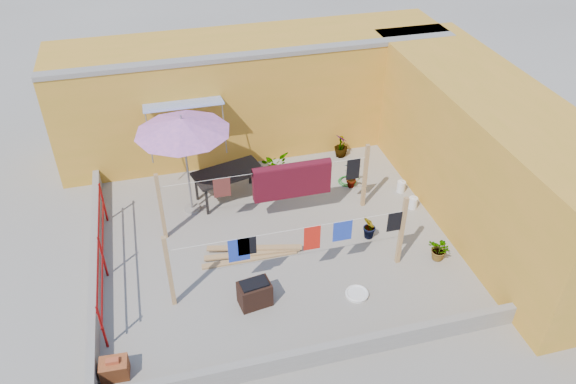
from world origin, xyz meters
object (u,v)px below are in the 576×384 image
object	(u,v)px
white_basin	(357,294)
green_hose	(347,181)
brazier	(255,293)
brick_stack	(114,369)
water_jug_a	(413,203)
patio_umbrella	(182,126)
water_jug_b	(401,186)
outdoor_table	(228,174)
plant_back_a	(274,166)

from	to	relation	value
white_basin	green_hose	world-z (taller)	white_basin
brazier	white_basin	world-z (taller)	brazier
brick_stack	water_jug_a	distance (m)	8.09
brazier	water_jug_a	distance (m)	5.07
brazier	green_hose	size ratio (longest dim) A/B	1.43
patio_umbrella	white_basin	xyz separation A→B (m)	(3.01, -3.86, -2.37)
patio_umbrella	water_jug_b	xyz separation A→B (m)	(5.46, -0.60, -2.27)
patio_umbrella	white_basin	bearing A→B (deg)	-52.07
brick_stack	water_jug_a	xyz separation A→B (m)	(7.39, 3.28, -0.03)
white_basin	brick_stack	bearing A→B (deg)	-171.31
water_jug_b	outdoor_table	bearing A→B (deg)	169.12
white_basin	plant_back_a	bearing A→B (deg)	98.03
water_jug_a	water_jug_b	bearing A→B (deg)	89.42
water_jug_b	plant_back_a	world-z (taller)	plant_back_a
brazier	plant_back_a	bearing A→B (deg)	71.53
patio_umbrella	brick_stack	world-z (taller)	patio_umbrella
water_jug_a	patio_umbrella	bearing A→B (deg)	166.15
brazier	brick_stack	bearing A→B (deg)	-158.95
green_hose	plant_back_a	distance (m)	2.03
plant_back_a	water_jug_a	bearing A→B (deg)	-35.20
patio_umbrella	water_jug_a	bearing A→B (deg)	-13.85
outdoor_table	white_basin	xyz separation A→B (m)	(2.00, -4.12, -0.69)
outdoor_table	brick_stack	distance (m)	5.73
brick_stack	water_jug_b	world-z (taller)	brick_stack
outdoor_table	white_basin	size ratio (longest dim) A/B	3.82
patio_umbrella	brazier	world-z (taller)	patio_umbrella
white_basin	water_jug_a	distance (m)	3.51
water_jug_a	plant_back_a	distance (m)	3.80
water_jug_b	plant_back_a	xyz separation A→B (m)	(-3.11, 1.44, 0.24)
outdoor_table	water_jug_a	distance (m)	4.75
brazier	water_jug_b	distance (m)	5.44
brazier	water_jug_b	world-z (taller)	brazier
water_jug_a	plant_back_a	world-z (taller)	plant_back_a
brazier	white_basin	bearing A→B (deg)	-8.83
plant_back_a	brazier	bearing A→B (deg)	-108.47
patio_umbrella	brazier	size ratio (longest dim) A/B	4.16
patio_umbrella	outdoor_table	xyz separation A→B (m)	(1.01, 0.26, -1.68)
brick_stack	brazier	size ratio (longest dim) A/B	0.73
brick_stack	white_basin	bearing A→B (deg)	8.69
white_basin	water_jug_b	bearing A→B (deg)	53.20
water_jug_b	green_hose	xyz separation A→B (m)	(-1.23, 0.77, -0.12)
outdoor_table	plant_back_a	bearing A→B (deg)	23.76
brazier	patio_umbrella	bearing A→B (deg)	104.04
patio_umbrella	brazier	xyz separation A→B (m)	(0.88, -3.53, -2.13)
brazier	green_hose	world-z (taller)	brazier
brazier	green_hose	distance (m)	5.00
water_jug_a	water_jug_b	world-z (taller)	water_jug_a
water_jug_a	plant_back_a	size ratio (longest dim) A/B	0.45
green_hose	brick_stack	bearing A→B (deg)	-142.17
brick_stack	green_hose	world-z (taller)	brick_stack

